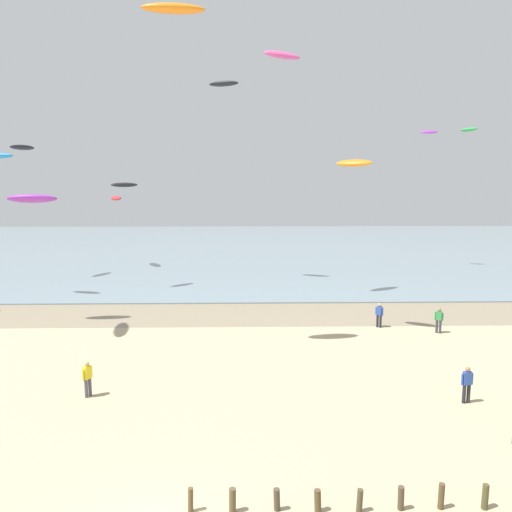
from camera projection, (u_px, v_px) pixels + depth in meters
The scene contains 16 objects.
wet_sand_strip at pixel (211, 315), 37.60m from camera, with size 120.00×6.63×0.01m, color gray.
sea at pixel (228, 247), 75.48m from camera, with size 160.00×70.00×0.10m, color gray.
person_nearest_camera at pixel (467, 384), 22.49m from camera, with size 0.57×0.26×1.71m.
person_mid_beach at pixel (379, 314), 34.19m from camera, with size 0.47×0.40×1.71m.
person_left_flank at pixel (439, 319), 32.92m from camera, with size 0.50×0.37×1.71m.
person_right_flank at pixel (88, 378), 23.15m from camera, with size 0.38×0.50×1.71m.
kite_aloft_0 at pixel (429, 132), 55.11m from camera, with size 1.83×0.59×0.29m, color purple.
kite_aloft_1 at pixel (173, 9), 26.16m from camera, with size 3.36×1.07×0.54m, color orange.
kite_aloft_2 at pixel (224, 84), 46.51m from camera, with size 2.93×0.94×0.47m, color black.
kite_aloft_3 at pixel (32, 199), 33.94m from camera, with size 3.31×1.06×0.53m, color purple.
kite_aloft_4 at pixel (282, 55), 39.65m from camera, with size 3.35×1.07×0.54m, color #E54C99.
kite_aloft_5 at pixel (22, 147), 48.93m from camera, with size 2.90×0.93×0.46m, color black.
kite_aloft_6 at pixel (116, 198), 56.76m from camera, with size 3.22×1.03×0.51m, color red.
kite_aloft_7 at pixel (469, 130), 44.22m from camera, with size 2.07×0.66×0.33m, color green.
kite_aloft_8 at pixel (354, 163), 31.38m from camera, with size 2.37×0.76×0.38m, color orange.
kite_aloft_9 at pixel (124, 185), 44.72m from camera, with size 2.60×0.83×0.42m, color black.
Camera 1 is at (2.64, -12.48, 9.95)m, focal length 35.01 mm.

